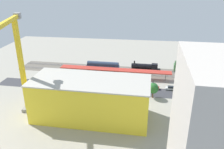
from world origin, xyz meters
The scene contains 26 objects.
ground_plane centered at (0.00, 0.00, 0.00)m, with size 179.38×179.38×0.00m, color #9E998C.
rail_bed centered at (0.00, -20.59, 0.00)m, with size 112.11×14.61×0.01m, color #665E54.
street_asphalt centered at (0.00, 2.24, 0.00)m, with size 112.11×9.00×0.01m, color #38383D.
track_rails centered at (0.00, -20.59, 0.18)m, with size 112.07×11.49×0.12m.
platform_canopy_near centered at (2.53, -12.43, 3.86)m, with size 55.97×6.12×4.10m.
locomotive centered at (-13.14, -23.89, 1.75)m, with size 15.63×3.02×4.90m.
passenger_coach centered at (-37.23, -23.89, 3.14)m, with size 19.14×3.49×5.96m.
freight_coach_far centered at (9.44, -17.28, 3.15)m, with size 17.13×3.55×6.00m.
parked_car_0 centered at (-30.99, -1.43, 0.76)m, with size 4.81×1.93×1.68m.
parked_car_1 centered at (-24.12, -1.08, 0.75)m, with size 4.57×1.95×1.71m.
parked_car_2 centered at (-16.76, -1.02, 0.76)m, with size 4.74×2.08×1.71m.
parked_car_3 centered at (-8.17, -1.64, 0.77)m, with size 4.08×1.81×1.74m.
parked_car_4 centered at (-1.06, -0.78, 0.77)m, with size 4.77×2.10×1.73m.
parked_car_5 centered at (5.56, -1.21, 0.73)m, with size 4.23×1.78×1.63m.
construction_building centered at (6.25, 25.21, 7.07)m, with size 40.05×16.46×14.14m, color yellow.
construction_roof_slab centered at (6.25, 25.21, 14.34)m, with size 40.65×17.06×0.40m, color #B7B2A8.
tower_crane centered at (30.09, 26.69, 21.36)m, with size 9.01×28.34×35.41m.
box_truck_0 centered at (19.26, 11.07, 1.60)m, with size 9.18×3.17×3.28m.
box_truck_1 centered at (3.43, 12.76, 1.74)m, with size 9.43×2.71×3.59m.
street_tree_0 centered at (-1.18, 7.15, 5.23)m, with size 6.36×6.36×8.43m.
street_tree_1 centered at (-38.50, 7.63, 5.13)m, with size 5.72×5.72×8.00m.
street_tree_2 centered at (13.26, 7.68, 4.13)m, with size 4.63×4.63×6.46m.
street_tree_3 centered at (-15.95, 7.34, 4.28)m, with size 4.49×4.49×6.55m.
street_tree_4 centered at (-36.79, 7.90, 5.07)m, with size 5.23×5.23×7.71m.
street_tree_5 centered at (19.84, 6.85, 5.23)m, with size 5.77×5.77×8.14m.
traffic_light centered at (-15.72, 6.98, 4.71)m, with size 0.50×0.36×7.20m.
Camera 1 is at (-10.93, 94.91, 46.29)m, focal length 37.22 mm.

